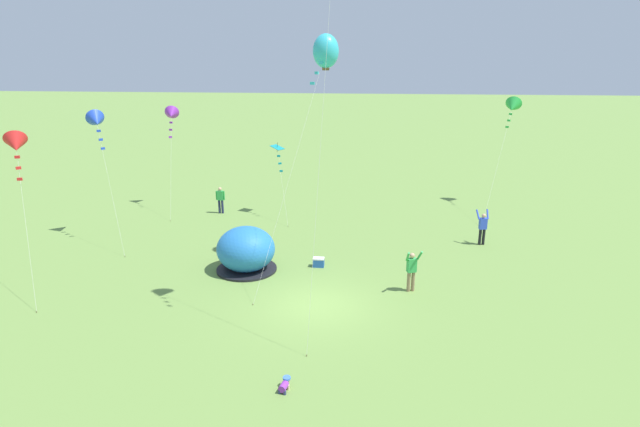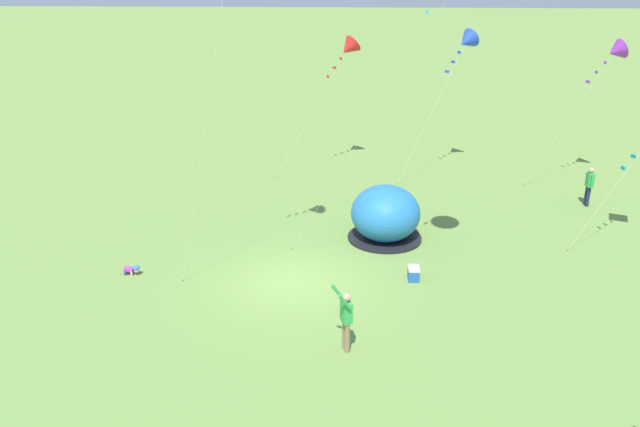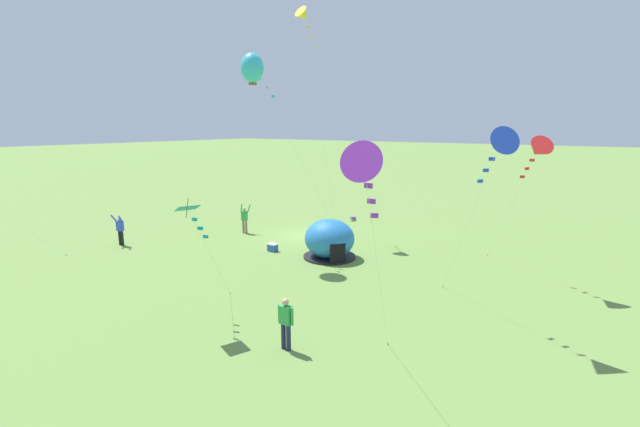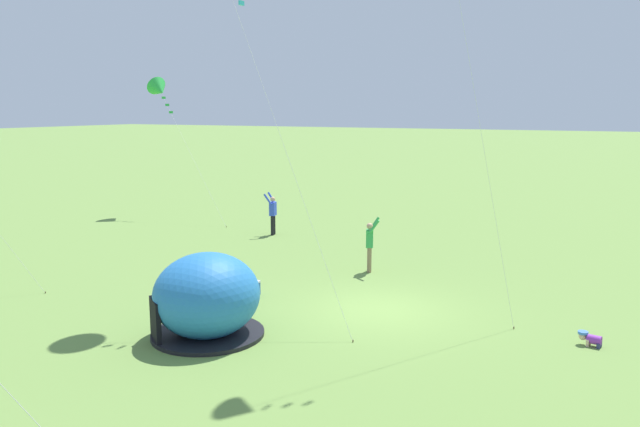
# 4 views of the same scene
# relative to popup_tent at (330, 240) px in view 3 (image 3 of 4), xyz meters

# --- Properties ---
(ground_plane) EXTENTS (300.00, 300.00, 0.00)m
(ground_plane) POSITION_rel_popup_tent_xyz_m (3.77, -3.11, -1.00)
(ground_plane) COLOR olive
(popup_tent) EXTENTS (2.81, 2.81, 2.10)m
(popup_tent) POSITION_rel_popup_tent_xyz_m (0.00, 0.00, 0.00)
(popup_tent) COLOR #2672BF
(popup_tent) RESTS_ON ground
(cooler_box) EXTENTS (0.53, 0.37, 0.44)m
(cooler_box) POSITION_rel_popup_tent_xyz_m (3.29, 0.84, -0.78)
(cooler_box) COLOR #2659B2
(cooler_box) RESTS_ON ground
(toddler_crawling) EXTENTS (0.31, 0.55, 0.32)m
(toddler_crawling) POSITION_rel_popup_tent_xyz_m (3.54, -8.59, -0.82)
(toddler_crawling) COLOR purple
(toddler_crawling) RESTS_ON ground
(person_arms_raised) EXTENTS (0.71, 0.61, 1.89)m
(person_arms_raised) POSITION_rel_popup_tent_xyz_m (7.52, -1.30, 0.00)
(person_arms_raised) COLOR #8C7251
(person_arms_raised) RESTS_ON ground
(person_with_toddler) EXTENTS (0.59, 0.26, 1.72)m
(person_with_toddler) POSITION_rel_popup_tent_xyz_m (-4.14, 8.85, -0.03)
(person_with_toddler) COLOR #1E2347
(person_with_toddler) RESTS_ON ground
(person_near_tent) EXTENTS (0.69, 0.56, 1.89)m
(person_near_tent) POSITION_rel_popup_tent_xyz_m (11.52, 4.98, 0.00)
(person_near_tent) COLOR black
(person_near_tent) RESTS_ON ground
(kite_purple) EXTENTS (1.53, 4.18, 6.68)m
(kite_purple) POSITION_rel_popup_tent_xyz_m (-7.63, 10.36, 5.13)
(kite_purple) COLOR silver
(kite_purple) RESTS_ON ground
(kite_cyan) EXTENTS (2.87, 5.88, 10.55)m
(kite_cyan) POSITION_rel_popup_tent_xyz_m (3.49, 1.85, 8.80)
(kite_cyan) COLOR silver
(kite_cyan) RESTS_ON ground
(kite_yellow) EXTENTS (1.06, 3.54, 14.05)m
(kite_yellow) POSITION_rel_popup_tent_xyz_m (4.44, -3.83, 12.49)
(kite_yellow) COLOR silver
(kite_yellow) RESTS_ON ground
(kite_teal) EXTENTS (1.61, 3.29, 4.60)m
(kite_teal) POSITION_rel_popup_tent_xyz_m (-0.37, 9.22, 2.99)
(kite_teal) COLOR silver
(kite_teal) RESTS_ON ground
(kite_blue) EXTENTS (3.23, 3.84, 6.96)m
(kite_blue) POSITION_rel_popup_tent_xyz_m (-8.99, 3.91, 5.38)
(kite_blue) COLOR silver
(kite_blue) RESTS_ON ground
(kite_red) EXTENTS (3.15, 4.21, 6.57)m
(kite_red) POSITION_rel_popup_tent_xyz_m (-9.38, -1.69, 4.97)
(kite_red) COLOR silver
(kite_red) RESTS_ON ground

